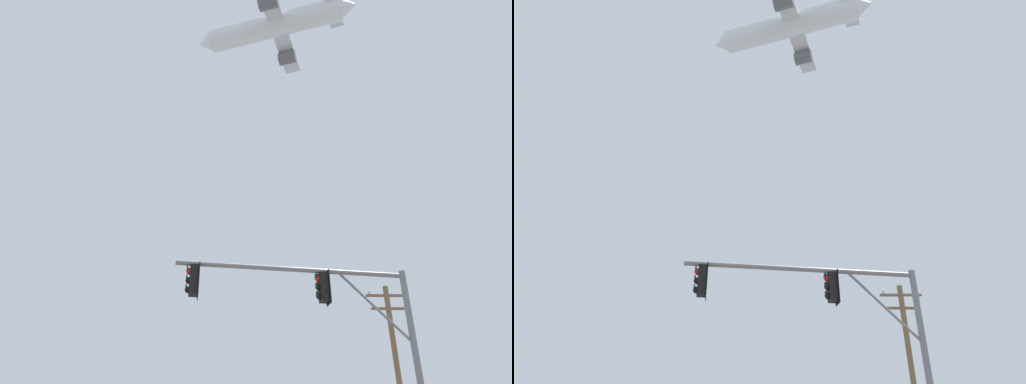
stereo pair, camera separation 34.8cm
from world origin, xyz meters
TOP-DOWN VIEW (x-y plane):
  - signal_pole_near at (2.34, 7.07)m, footprint 7.17×1.34m
  - utility_pole at (7.15, 17.28)m, footprint 2.20×0.28m
  - airplane at (2.79, 35.29)m, footprint 21.96×16.96m

SIDE VIEW (x-z plane):
  - signal_pole_near at x=2.34m, z-range 1.67..8.05m
  - utility_pole at x=7.15m, z-range 0.30..9.48m
  - airplane at x=2.79m, z-range 48.67..54.75m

